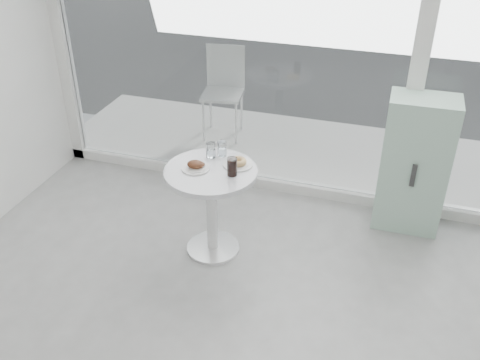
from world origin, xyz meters
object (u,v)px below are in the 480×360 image
(main_table, at_px, (211,194))
(plate_donut, at_px, (238,163))
(water_tumbler_b, at_px, (222,149))
(mint_cabinet, at_px, (414,164))
(cola_glass, at_px, (232,167))
(plate_fritter, at_px, (196,166))
(patio_chair, at_px, (224,86))
(water_tumbler_a, at_px, (211,151))

(main_table, xyz_separation_m, plate_donut, (0.18, 0.13, 0.24))
(water_tumbler_b, bearing_deg, mint_cabinet, 23.11)
(plate_donut, bearing_deg, cola_glass, -88.00)
(cola_glass, bearing_deg, plate_fritter, 179.26)
(patio_chair, height_order, water_tumbler_a, patio_chair)
(main_table, distance_m, cola_glass, 0.34)
(plate_fritter, bearing_deg, main_table, 10.96)
(plate_fritter, relative_size, plate_donut, 0.93)
(main_table, bearing_deg, water_tumbler_a, 109.23)
(mint_cabinet, distance_m, plate_fritter, 1.85)
(mint_cabinet, bearing_deg, water_tumbler_b, -157.56)
(main_table, relative_size, water_tumbler_b, 6.33)
(plate_donut, relative_size, water_tumbler_b, 1.92)
(main_table, height_order, plate_fritter, plate_fritter)
(main_table, distance_m, mint_cabinet, 1.74)
(main_table, xyz_separation_m, patio_chair, (-0.60, 2.04, 0.07))
(patio_chair, xyz_separation_m, water_tumbler_b, (0.61, -1.80, 0.20))
(main_table, distance_m, plate_fritter, 0.27)
(water_tumbler_a, bearing_deg, main_table, -70.77)
(mint_cabinet, distance_m, water_tumbler_b, 1.64)
(water_tumbler_a, relative_size, cola_glass, 0.86)
(patio_chair, height_order, plate_fritter, patio_chair)
(plate_donut, height_order, water_tumbler_b, water_tumbler_b)
(patio_chair, bearing_deg, main_table, -81.55)
(water_tumbler_a, height_order, cola_glass, cola_glass)
(main_table, height_order, cola_glass, cola_glass)
(mint_cabinet, distance_m, water_tumbler_a, 1.72)
(mint_cabinet, xyz_separation_m, plate_fritter, (-1.61, -0.90, 0.20))
(mint_cabinet, bearing_deg, cola_glass, -146.15)
(mint_cabinet, bearing_deg, plate_donut, -151.14)
(plate_fritter, bearing_deg, patio_chair, 103.42)
(main_table, relative_size, water_tumbler_a, 6.21)
(main_table, relative_size, plate_donut, 3.31)
(patio_chair, distance_m, cola_glass, 2.22)
(cola_glass, bearing_deg, plate_donut, 92.00)
(cola_glass, bearing_deg, water_tumbler_a, 138.82)
(patio_chair, distance_m, plate_donut, 2.07)
(patio_chair, relative_size, water_tumbler_a, 8.10)
(mint_cabinet, xyz_separation_m, plate_donut, (-1.32, -0.75, 0.19))
(mint_cabinet, bearing_deg, main_table, -150.23)
(patio_chair, relative_size, cola_glass, 6.95)
(water_tumbler_a, bearing_deg, plate_fritter, -101.02)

